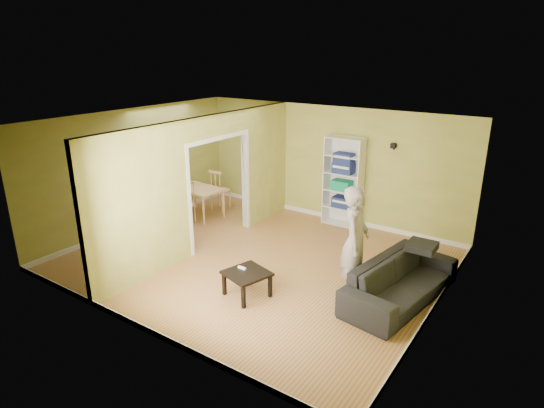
{
  "coord_description": "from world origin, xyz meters",
  "views": [
    {
      "loc": [
        4.59,
        -6.25,
        3.79
      ],
      "look_at": [
        0.2,
        0.2,
        1.1
      ],
      "focal_mm": 30.0,
      "sensor_mm": 36.0,
      "label": 1
    }
  ],
  "objects_px": {
    "dining_table": "(198,191)",
    "chair_near": "(185,203)",
    "person": "(356,232)",
    "bookshelf": "(344,182)",
    "chair_far": "(220,189)",
    "chair_left": "(175,192)",
    "coffee_table": "(247,276)",
    "sofa": "(402,275)"
  },
  "relations": [
    {
      "from": "person",
      "to": "coffee_table",
      "type": "relative_size",
      "value": 3.36
    },
    {
      "from": "coffee_table",
      "to": "dining_table",
      "type": "height_order",
      "value": "dining_table"
    },
    {
      "from": "coffee_table",
      "to": "chair_left",
      "type": "distance_m",
      "value": 4.61
    },
    {
      "from": "sofa",
      "to": "chair_far",
      "type": "relative_size",
      "value": 2.25
    },
    {
      "from": "chair_near",
      "to": "dining_table",
      "type": "bearing_deg",
      "value": 102.39
    },
    {
      "from": "bookshelf",
      "to": "chair_far",
      "type": "xyz_separation_m",
      "value": [
        -2.92,
        -0.79,
        -0.49
      ]
    },
    {
      "from": "sofa",
      "to": "bookshelf",
      "type": "distance_m",
      "value": 3.37
    },
    {
      "from": "person",
      "to": "bookshelf",
      "type": "xyz_separation_m",
      "value": [
        -1.48,
        2.68,
        -0.06
      ]
    },
    {
      "from": "person",
      "to": "coffee_table",
      "type": "distance_m",
      "value": 1.86
    },
    {
      "from": "chair_far",
      "to": "person",
      "type": "bearing_deg",
      "value": 153.19
    },
    {
      "from": "coffee_table",
      "to": "chair_far",
      "type": "height_order",
      "value": "chair_far"
    },
    {
      "from": "sofa",
      "to": "coffee_table",
      "type": "height_order",
      "value": "sofa"
    },
    {
      "from": "dining_table",
      "to": "chair_near",
      "type": "bearing_deg",
      "value": -81.71
    },
    {
      "from": "chair_left",
      "to": "coffee_table",
      "type": "bearing_deg",
      "value": 71.02
    },
    {
      "from": "sofa",
      "to": "dining_table",
      "type": "distance_m",
      "value": 5.36
    },
    {
      "from": "chair_near",
      "to": "chair_far",
      "type": "height_order",
      "value": "chair_far"
    },
    {
      "from": "bookshelf",
      "to": "dining_table",
      "type": "bearing_deg",
      "value": -154.78
    },
    {
      "from": "bookshelf",
      "to": "coffee_table",
      "type": "distance_m",
      "value": 3.8
    },
    {
      "from": "sofa",
      "to": "coffee_table",
      "type": "relative_size",
      "value": 3.64
    },
    {
      "from": "chair_left",
      "to": "chair_near",
      "type": "xyz_separation_m",
      "value": [
        0.88,
        -0.56,
        0.03
      ]
    },
    {
      "from": "dining_table",
      "to": "bookshelf",
      "type": "bearing_deg",
      "value": 25.22
    },
    {
      "from": "bookshelf",
      "to": "dining_table",
      "type": "relative_size",
      "value": 1.82
    },
    {
      "from": "dining_table",
      "to": "chair_near",
      "type": "xyz_separation_m",
      "value": [
        0.08,
        -0.54,
        -0.12
      ]
    },
    {
      "from": "person",
      "to": "chair_near",
      "type": "distance_m",
      "value": 4.54
    },
    {
      "from": "chair_left",
      "to": "sofa",
      "type": "bearing_deg",
      "value": 91.39
    },
    {
      "from": "sofa",
      "to": "chair_near",
      "type": "distance_m",
      "value": 5.2
    },
    {
      "from": "chair_far",
      "to": "bookshelf",
      "type": "bearing_deg",
      "value": -168.35
    },
    {
      "from": "sofa",
      "to": "person",
      "type": "bearing_deg",
      "value": 114.66
    },
    {
      "from": "person",
      "to": "coffee_table",
      "type": "height_order",
      "value": "person"
    },
    {
      "from": "person",
      "to": "chair_left",
      "type": "distance_m",
      "value": 5.51
    },
    {
      "from": "person",
      "to": "dining_table",
      "type": "height_order",
      "value": "person"
    },
    {
      "from": "chair_far",
      "to": "chair_left",
      "type": "bearing_deg",
      "value": 30.39
    },
    {
      "from": "person",
      "to": "chair_left",
      "type": "height_order",
      "value": "person"
    },
    {
      "from": "coffee_table",
      "to": "person",
      "type": "bearing_deg",
      "value": 38.23
    },
    {
      "from": "chair_left",
      "to": "chair_near",
      "type": "height_order",
      "value": "chair_near"
    },
    {
      "from": "bookshelf",
      "to": "dining_table",
      "type": "xyz_separation_m",
      "value": [
        -3.04,
        -1.43,
        -0.39
      ]
    },
    {
      "from": "sofa",
      "to": "bookshelf",
      "type": "xyz_separation_m",
      "value": [
        -2.21,
        2.48,
        0.56
      ]
    },
    {
      "from": "chair_near",
      "to": "coffee_table",
      "type": "bearing_deg",
      "value": -25.68
    },
    {
      "from": "person",
      "to": "bookshelf",
      "type": "bearing_deg",
      "value": 14.57
    },
    {
      "from": "dining_table",
      "to": "chair_left",
      "type": "relative_size",
      "value": 1.21
    },
    {
      "from": "dining_table",
      "to": "chair_left",
      "type": "xyz_separation_m",
      "value": [
        -0.8,
        0.02,
        -0.15
      ]
    },
    {
      "from": "sofa",
      "to": "chair_left",
      "type": "relative_size",
      "value": 2.53
    }
  ]
}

